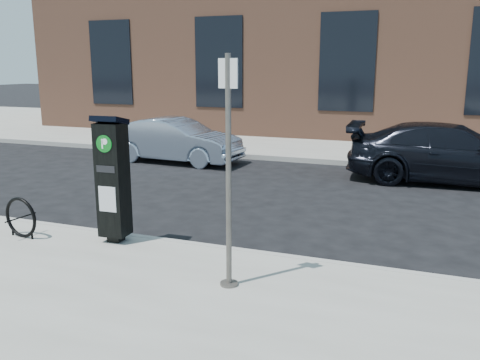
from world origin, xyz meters
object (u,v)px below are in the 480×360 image
at_px(sign_pole, 229,176).
at_px(bike_rack, 21,218).
at_px(car_silver, 176,140).
at_px(car_dark, 451,153).
at_px(parking_kiosk, 113,178).

distance_m(sign_pole, bike_rack, 4.03).
relative_size(bike_rack, car_silver, 0.17).
bearing_deg(car_dark, parking_kiosk, 141.76).
xyz_separation_m(parking_kiosk, bike_rack, (-1.53, -0.39, -0.70)).
relative_size(parking_kiosk, bike_rack, 2.95).
bearing_deg(car_silver, car_dark, -86.94).
relative_size(car_silver, car_dark, 0.79).
height_order(car_silver, car_dark, car_dark).
xyz_separation_m(car_silver, car_dark, (7.74, -0.03, 0.07)).
relative_size(parking_kiosk, sign_pole, 0.70).
bearing_deg(sign_pole, car_dark, 79.42).
bearing_deg(car_dark, sign_pole, 158.35).
xyz_separation_m(sign_pole, car_silver, (-4.97, 8.01, -0.91)).
bearing_deg(sign_pole, bike_rack, -179.13).
relative_size(parking_kiosk, car_silver, 0.50).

